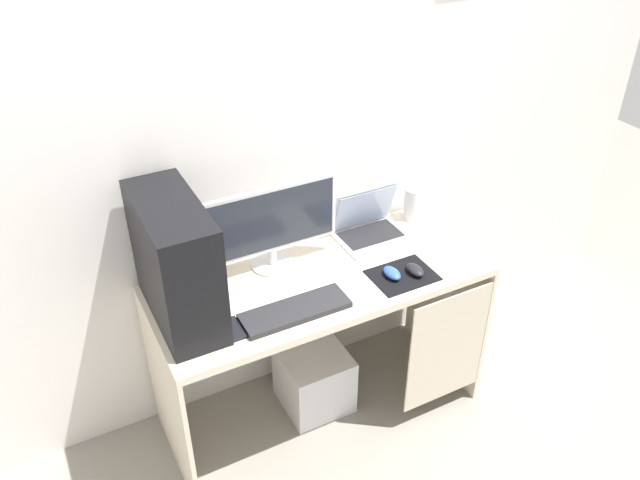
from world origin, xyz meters
name	(u,v)px	position (x,y,z in m)	size (l,w,h in m)	color
ground_plane	(320,407)	(0.00, 0.00, 0.00)	(8.00, 8.00, 0.00)	gray
wall_back	(282,125)	(0.00, 0.33, 1.30)	(4.00, 0.05, 2.60)	silver
desk	(325,308)	(0.02, -0.01, 0.61)	(1.39, 0.58, 0.77)	beige
pc_tower	(176,262)	(-0.56, 0.03, 1.01)	(0.21, 0.50, 0.48)	black
monitor	(272,225)	(-0.14, 0.15, 0.97)	(0.57, 0.18, 0.37)	silver
laptop	(369,227)	(0.34, 0.17, 0.81)	(0.31, 0.24, 0.22)	silver
speaker	(413,203)	(0.59, 0.21, 0.84)	(0.09, 0.09, 0.16)	silver
keyboard	(295,311)	(-0.19, -0.16, 0.78)	(0.42, 0.14, 0.02)	#232326
mousepad	(402,275)	(0.30, -0.15, 0.77)	(0.26, 0.20, 0.01)	black
mouse_left	(392,273)	(0.26, -0.14, 0.79)	(0.06, 0.10, 0.03)	#2D51B2
mouse_right	(415,270)	(0.35, -0.16, 0.79)	(0.06, 0.10, 0.03)	black
cell_phone	(232,329)	(-0.44, -0.14, 0.77)	(0.07, 0.13, 0.01)	black
subwoofer	(314,379)	(-0.01, 0.04, 0.15)	(0.30, 0.30, 0.30)	silver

